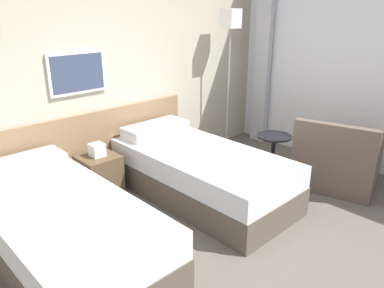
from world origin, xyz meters
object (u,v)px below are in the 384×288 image
(bed_near_window, at_px, (200,173))
(bed_near_door, at_px, (62,230))
(nightstand, at_px, (99,175))
(side_table, at_px, (273,148))
(armchair, at_px, (336,163))
(floor_lamp, at_px, (230,37))

(bed_near_window, bearing_deg, bed_near_door, 180.00)
(bed_near_door, xyz_separation_m, nightstand, (0.80, 0.77, -0.03))
(side_table, bearing_deg, armchair, -61.29)
(nightstand, relative_size, side_table, 1.14)
(floor_lamp, xyz_separation_m, armchair, (0.06, -1.63, -1.33))
(bed_near_window, relative_size, nightstand, 3.32)
(bed_near_window, xyz_separation_m, side_table, (0.99, -0.26, 0.10))
(nightstand, bearing_deg, armchair, -38.01)
(bed_near_door, distance_m, side_table, 2.60)
(bed_near_window, relative_size, side_table, 3.78)
(nightstand, bearing_deg, bed_near_door, -136.16)
(armchair, bearing_deg, bed_near_window, 41.64)
(floor_lamp, relative_size, side_table, 3.62)
(bed_near_door, distance_m, bed_near_window, 1.60)
(bed_near_window, distance_m, side_table, 1.02)
(bed_near_door, relative_size, side_table, 3.78)
(armchair, bearing_deg, bed_near_door, 58.57)
(bed_near_door, bearing_deg, armchair, -17.10)
(bed_near_window, xyz_separation_m, nightstand, (-0.80, 0.77, -0.03))
(side_table, distance_m, armchair, 0.74)
(bed_near_door, bearing_deg, floor_lamp, 14.30)
(bed_near_window, relative_size, floor_lamp, 1.04)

